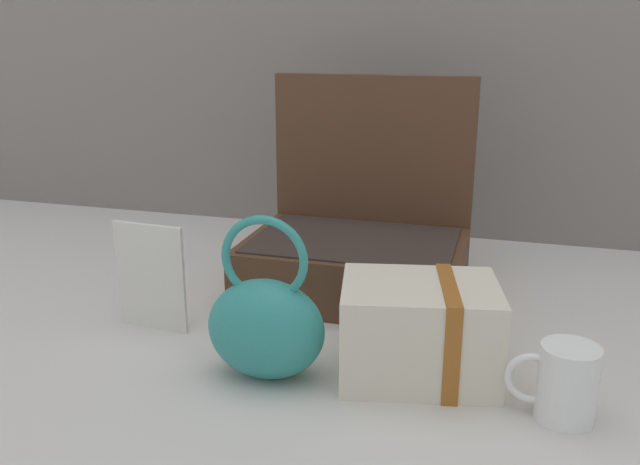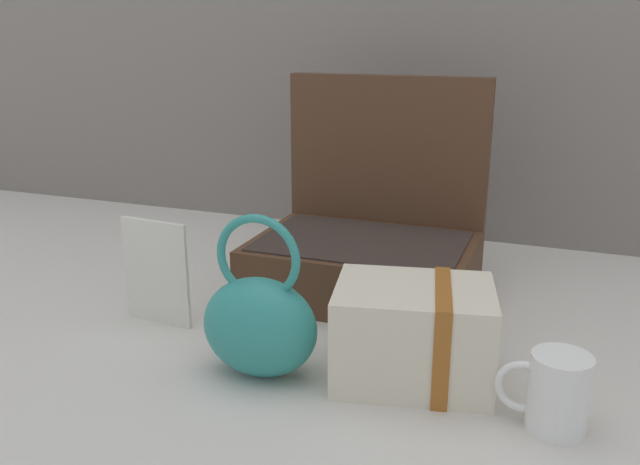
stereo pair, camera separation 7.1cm
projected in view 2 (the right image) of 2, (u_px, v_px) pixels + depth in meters
ground_plane at (320, 332)px, 1.00m from camera, size 6.00×6.00×0.00m
open_suitcase at (368, 243)px, 1.15m from camera, size 0.36×0.28×0.36m
teal_pouch_handbag at (260, 323)px, 0.86m from camera, size 0.16×0.10×0.22m
cream_toiletry_bag at (416, 334)px, 0.85m from camera, size 0.22×0.18×0.13m
coffee_mug at (556, 392)px, 0.75m from camera, size 0.10×0.07×0.09m
info_card_left at (156, 272)px, 1.01m from camera, size 0.12×0.02×0.16m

